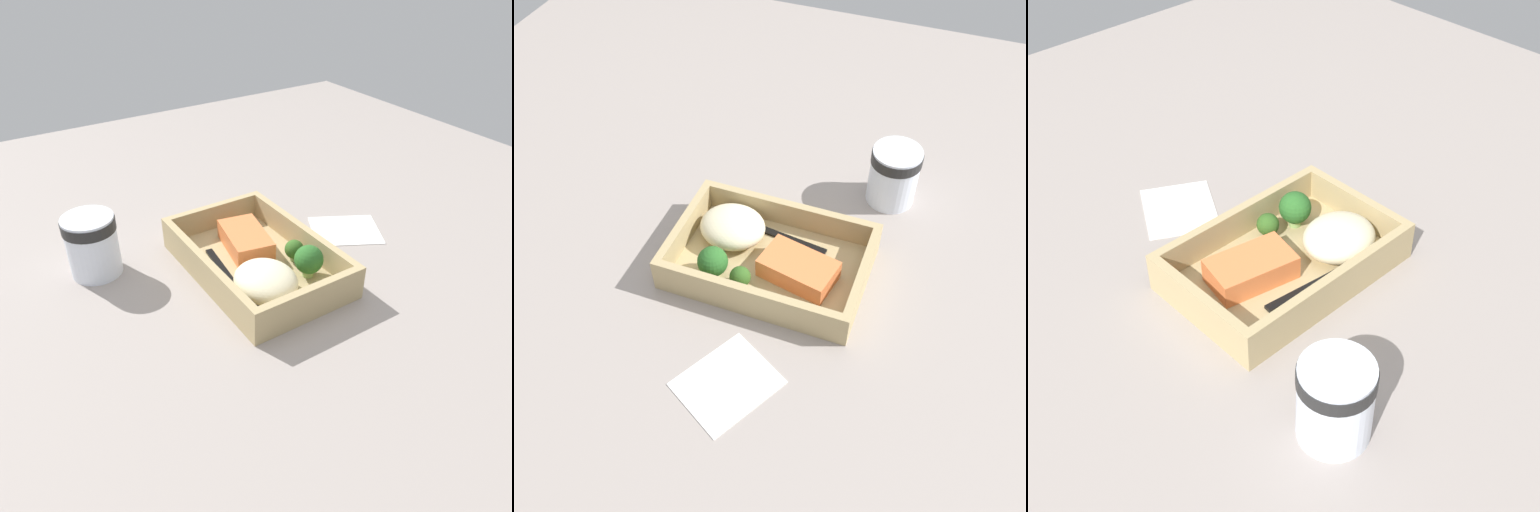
{
  "view_description": "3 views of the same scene",
  "coord_description": "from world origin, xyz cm",
  "views": [
    {
      "loc": [
        53.54,
        -34.4,
        45.82
      ],
      "look_at": [
        0.0,
        0.0,
        2.7
      ],
      "focal_mm": 35.0,
      "sensor_mm": 36.0,
      "label": 1
    },
    {
      "loc": [
        -19.98,
        53.6,
        67.45
      ],
      "look_at": [
        0.0,
        0.0,
        2.7
      ],
      "focal_mm": 42.0,
      "sensor_mm": 36.0,
      "label": 2
    },
    {
      "loc": [
        -46.66,
        -48.94,
        61.28
      ],
      "look_at": [
        0.0,
        0.0,
        2.7
      ],
      "focal_mm": 50.0,
      "sensor_mm": 36.0,
      "label": 3
    }
  ],
  "objects": [
    {
      "name": "takeout_tray",
      "position": [
        0.0,
        0.0,
        0.6
      ],
      "size": [
        28.33,
        18.55,
        1.2
      ],
      "primitive_type": "cube",
      "color": "tan",
      "rests_on": "ground_plane"
    },
    {
      "name": "fork",
      "position": [
        1.82,
        -5.64,
        1.42
      ],
      "size": [
        15.88,
        3.58,
        0.44
      ],
      "color": "black",
      "rests_on": "takeout_tray"
    },
    {
      "name": "salmon_fillet",
      "position": [
        -4.64,
        0.98,
        2.8
      ],
      "size": [
        11.53,
        8.15,
        3.19
      ],
      "primitive_type": "cube",
      "rotation": [
        0.0,
        0.0,
        -0.2
      ],
      "color": "orange",
      "rests_on": "takeout_tray"
    },
    {
      "name": "receipt_slip",
      "position": [
        -1.61,
        19.85,
        0.12
      ],
      "size": [
        14.3,
        15.07,
        0.24
      ],
      "primitive_type": "cube",
      "rotation": [
        0.0,
        0.0,
        -0.5
      ],
      "color": "white",
      "rests_on": "ground_plane"
    },
    {
      "name": "broccoli_floret_2",
      "position": [
        2.37,
        5.54,
        3.22
      ],
      "size": [
        3.01,
        3.01,
        3.61
      ],
      "color": "#89A768",
      "rests_on": "takeout_tray"
    },
    {
      "name": "broccoli_floret_1",
      "position": [
        6.75,
        4.94,
        4.01
      ],
      "size": [
        4.38,
        4.38,
        5.11
      ],
      "color": "#85A95F",
      "rests_on": "takeout_tray"
    },
    {
      "name": "paper_cup",
      "position": [
        -13.09,
        -21.01,
        5.45
      ],
      "size": [
        7.96,
        7.96,
        9.74
      ],
      "color": "white",
      "rests_on": "ground_plane"
    },
    {
      "name": "mashed_potatoes",
      "position": [
        7.02,
        -2.88,
        3.47
      ],
      "size": [
        9.9,
        8.84,
        4.54
      ],
      "primitive_type": "ellipsoid",
      "color": "beige",
      "rests_on": "takeout_tray"
    },
    {
      "name": "ground_plane",
      "position": [
        0.0,
        0.0,
        -1.0
      ],
      "size": [
        160.0,
        160.0,
        2.0
      ],
      "primitive_type": "cube",
      "color": "gray"
    },
    {
      "name": "tray_rim",
      "position": [
        0.0,
        0.0,
        3.3
      ],
      "size": [
        28.33,
        18.55,
        4.2
      ],
      "color": "tan",
      "rests_on": "takeout_tray"
    }
  ]
}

